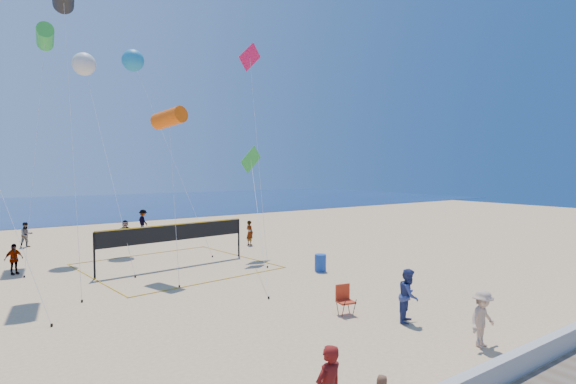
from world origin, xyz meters
TOP-DOWN VIEW (x-y plane):
  - ground at (0.00, 0.00)m, footprint 120.00×120.00m
  - ocean at (0.00, 62.00)m, footprint 140.00×50.00m
  - bystander_a at (5.35, 1.31)m, footprint 1.14×1.06m
  - bystander_b at (5.41, -1.44)m, footprint 1.13×0.69m
  - far_person_0 at (-5.39, 17.55)m, footprint 1.00×0.72m
  - far_person_1 at (1.98, 24.26)m, footprint 1.60×0.93m
  - far_person_2 at (8.85, 18.22)m, footprint 0.51×0.69m
  - far_person_3 at (-4.06, 26.32)m, footprint 0.96×0.82m
  - far_person_4 at (4.70, 28.78)m, footprint 0.88×1.33m
  - camp_chair at (4.08, 3.25)m, footprint 0.68×0.80m
  - trash_barrel at (7.75, 9.08)m, footprint 0.75×0.75m
  - volleyball_net at (2.00, 14.68)m, footprint 9.61×9.47m
  - kite_2 at (1.35, 13.55)m, footprint 1.62×4.42m
  - kite_4 at (6.37, 13.74)m, footprint 4.60×7.96m
  - kite_5 at (8.42, 17.28)m, footprint 3.62×6.46m
  - kite_6 at (-1.04, 21.69)m, footprint 1.50×9.15m
  - kite_7 at (2.36, 22.94)m, footprint 3.35×8.09m
  - kite_8 at (-3.04, 22.63)m, footprint 2.66×7.41m

SIDE VIEW (x-z plane):
  - ground at x=0.00m, z-range 0.00..0.00m
  - ocean at x=0.00m, z-range 0.00..0.03m
  - trash_barrel at x=7.75m, z-range 0.00..0.89m
  - camp_chair at x=4.08m, z-range 0.01..1.21m
  - far_person_0 at x=-5.39m, z-range 0.00..1.57m
  - far_person_1 at x=1.98m, z-range 0.00..1.65m
  - far_person_3 at x=-4.06m, z-range 0.00..1.71m
  - bystander_b at x=5.41m, z-range 0.00..1.71m
  - far_person_2 at x=8.85m, z-range 0.00..1.74m
  - bystander_a at x=5.35m, z-range 0.00..1.88m
  - far_person_4 at x=4.70m, z-range 0.00..1.93m
  - volleyball_net at x=2.00m, z-range 0.43..2.77m
  - kite_4 at x=6.37m, z-range 2.22..8.97m
  - kite_2 at x=1.35m, z-range 3.70..12.23m
  - kite_6 at x=-1.04m, z-range 5.59..18.20m
  - kite_5 at x=8.42m, z-range 5.32..19.19m
  - kite_7 at x=2.36m, z-range 6.04..19.63m
  - kite_8 at x=-3.04m, z-range 6.41..20.53m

